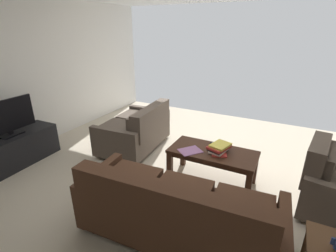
% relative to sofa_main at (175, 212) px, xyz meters
% --- Properties ---
extents(ground_plane, '(5.83, 5.97, 0.01)m').
position_rel_sofa_main_xyz_m(ground_plane, '(0.34, -1.02, -0.36)').
color(ground_plane, beige).
extents(wall_right, '(0.12, 5.97, 2.51)m').
position_rel_sofa_main_xyz_m(wall_right, '(3.25, -1.02, 0.90)').
color(wall_right, white).
rests_on(wall_right, ground).
extents(sofa_main, '(2.03, 0.91, 0.82)m').
position_rel_sofa_main_xyz_m(sofa_main, '(0.00, 0.00, 0.00)').
color(sofa_main, black).
rests_on(sofa_main, ground).
extents(loveseat_near, '(0.95, 1.35, 0.81)m').
position_rel_sofa_main_xyz_m(loveseat_near, '(1.49, -1.55, -0.01)').
color(loveseat_near, black).
rests_on(loveseat_near, ground).
extents(coffee_table, '(1.15, 0.55, 0.48)m').
position_rel_sofa_main_xyz_m(coffee_table, '(-0.00, -1.15, 0.05)').
color(coffee_table, '#3D2316').
rests_on(coffee_table, ground).
extents(tv_stand, '(0.51, 1.27, 0.50)m').
position_rel_sofa_main_xyz_m(tv_stand, '(2.86, -0.21, -0.11)').
color(tv_stand, black).
rests_on(tv_stand, ground).
extents(flat_tv, '(0.21, 0.83, 0.55)m').
position_rel_sofa_main_xyz_m(flat_tv, '(2.86, -0.22, 0.42)').
color(flat_tv, black).
rests_on(flat_tv, tv_stand).
extents(book_stack, '(0.29, 0.34, 0.12)m').
position_rel_sofa_main_xyz_m(book_stack, '(-0.08, -1.15, 0.18)').
color(book_stack, '#C63833').
rests_on(book_stack, coffee_table).
extents(tv_remote, '(0.17, 0.07, 0.02)m').
position_rel_sofa_main_xyz_m(tv_remote, '(0.03, -1.37, 0.13)').
color(tv_remote, black).
rests_on(tv_remote, coffee_table).
extents(loose_magazine, '(0.35, 0.36, 0.01)m').
position_rel_sofa_main_xyz_m(loose_magazine, '(0.27, -1.01, 0.12)').
color(loose_magazine, '#996699').
rests_on(loose_magazine, coffee_table).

